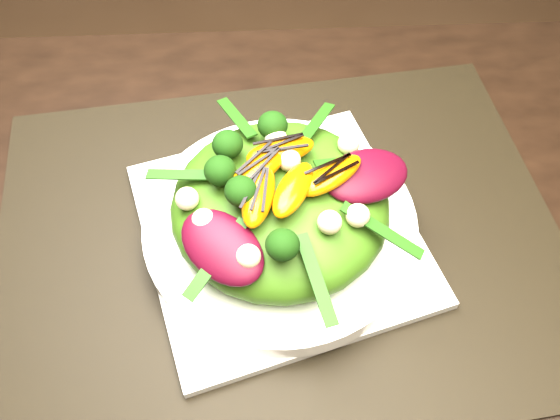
{
  "coord_description": "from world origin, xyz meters",
  "views": [
    {
      "loc": [
        -0.0,
        -0.2,
        1.25
      ],
      "look_at": [
        0.01,
        0.12,
        0.8
      ],
      "focal_mm": 38.0,
      "sensor_mm": 36.0,
      "label": 1
    }
  ],
  "objects_px": {
    "plate_base": "(280,233)",
    "salad_bowl": "(280,225)",
    "dining_table": "(275,364)",
    "lettuce_mound": "(280,205)",
    "placemat": "(280,237)",
    "orange_segment": "(254,152)"
  },
  "relations": [
    {
      "from": "placemat",
      "to": "orange_segment",
      "type": "relative_size",
      "value": 8.69
    },
    {
      "from": "placemat",
      "to": "plate_base",
      "type": "relative_size",
      "value": 2.17
    },
    {
      "from": "plate_base",
      "to": "salad_bowl",
      "type": "height_order",
      "value": "salad_bowl"
    },
    {
      "from": "dining_table",
      "to": "placemat",
      "type": "xyz_separation_m",
      "value": [
        0.01,
        0.12,
        0.02
      ]
    },
    {
      "from": "plate_base",
      "to": "orange_segment",
      "type": "bearing_deg",
      "value": 124.89
    },
    {
      "from": "plate_base",
      "to": "lettuce_mound",
      "type": "xyz_separation_m",
      "value": [
        0.0,
        -0.0,
        0.05
      ]
    },
    {
      "from": "placemat",
      "to": "lettuce_mound",
      "type": "distance_m",
      "value": 0.05
    },
    {
      "from": "dining_table",
      "to": "placemat",
      "type": "bearing_deg",
      "value": 85.25
    },
    {
      "from": "placemat",
      "to": "lettuce_mound",
      "type": "relative_size",
      "value": 2.74
    },
    {
      "from": "dining_table",
      "to": "salad_bowl",
      "type": "height_order",
      "value": "dining_table"
    },
    {
      "from": "orange_segment",
      "to": "dining_table",
      "type": "bearing_deg",
      "value": -85.63
    },
    {
      "from": "plate_base",
      "to": "salad_bowl",
      "type": "distance_m",
      "value": 0.01
    },
    {
      "from": "salad_bowl",
      "to": "lettuce_mound",
      "type": "xyz_separation_m",
      "value": [
        0.0,
        0.0,
        0.03
      ]
    },
    {
      "from": "placemat",
      "to": "dining_table",
      "type": "bearing_deg",
      "value": -94.75
    },
    {
      "from": "orange_segment",
      "to": "plate_base",
      "type": "bearing_deg",
      "value": -55.11
    },
    {
      "from": "dining_table",
      "to": "lettuce_mound",
      "type": "bearing_deg",
      "value": 85.25
    },
    {
      "from": "plate_base",
      "to": "orange_segment",
      "type": "height_order",
      "value": "orange_segment"
    },
    {
      "from": "placemat",
      "to": "salad_bowl",
      "type": "bearing_deg",
      "value": 153.43
    },
    {
      "from": "plate_base",
      "to": "lettuce_mound",
      "type": "bearing_deg",
      "value": -45.0
    },
    {
      "from": "placemat",
      "to": "orange_segment",
      "type": "xyz_separation_m",
      "value": [
        -0.02,
        0.03,
        0.09
      ]
    },
    {
      "from": "placemat",
      "to": "salad_bowl",
      "type": "distance_m",
      "value": 0.02
    },
    {
      "from": "placemat",
      "to": "plate_base",
      "type": "height_order",
      "value": "plate_base"
    }
  ]
}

